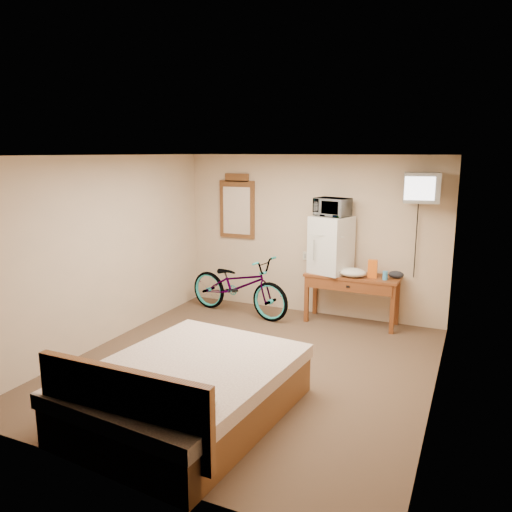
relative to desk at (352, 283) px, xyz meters
name	(u,v)px	position (x,y,z in m)	size (l,w,h in m)	color
room	(249,265)	(-0.74, -2.00, 0.62)	(4.60, 4.64, 2.50)	#472E23
desk	(352,283)	(0.00, 0.00, 0.00)	(1.38, 0.54, 0.75)	brown
mini_fridge	(331,245)	(-0.34, 0.04, 0.55)	(0.65, 0.64, 0.86)	silver
microwave	(332,207)	(-0.34, 0.04, 1.11)	(0.49, 0.33, 0.27)	silver
snack_bag	(373,269)	(0.30, -0.01, 0.25)	(0.13, 0.08, 0.26)	#DC5E13
blue_cup	(385,275)	(0.49, -0.06, 0.18)	(0.07, 0.07, 0.13)	#3C93CC
cloth_cream	(352,272)	(0.02, -0.07, 0.18)	(0.41, 0.32, 0.13)	beige
cloth_dark_a	(321,271)	(-0.45, -0.08, 0.16)	(0.24, 0.18, 0.09)	black
cloth_dark_b	(396,274)	(0.62, 0.12, 0.17)	(0.22, 0.18, 0.10)	black
crt_television	(421,188)	(0.90, 0.02, 1.43)	(0.52, 0.60, 0.41)	black
wall_mirror	(237,207)	(-2.02, 0.27, 1.01)	(0.63, 0.04, 1.06)	brown
bicycle	(239,285)	(-1.73, -0.28, -0.16)	(0.63, 1.81, 0.95)	black
bed	(185,391)	(-0.79, -3.37, -0.34)	(1.86, 2.36, 0.90)	brown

